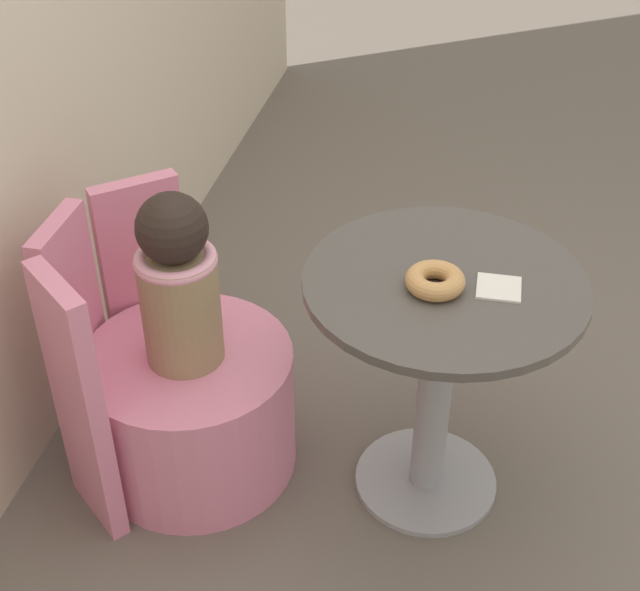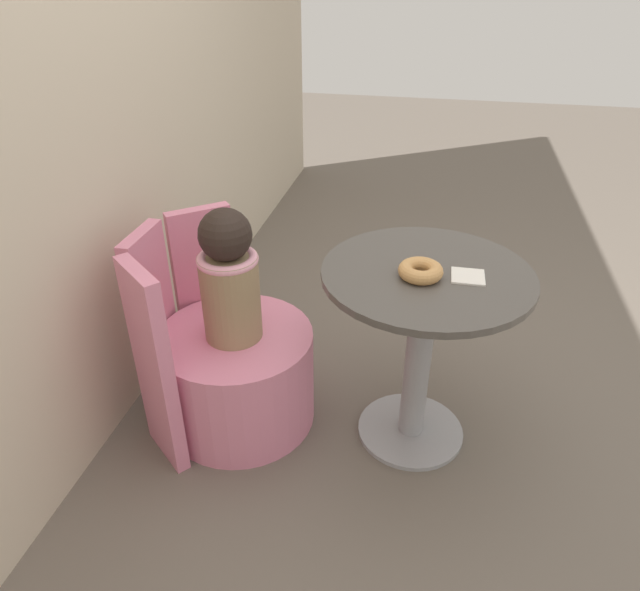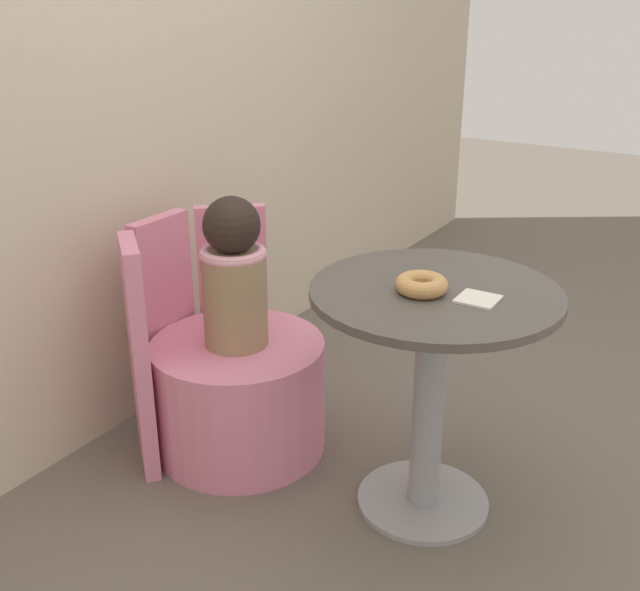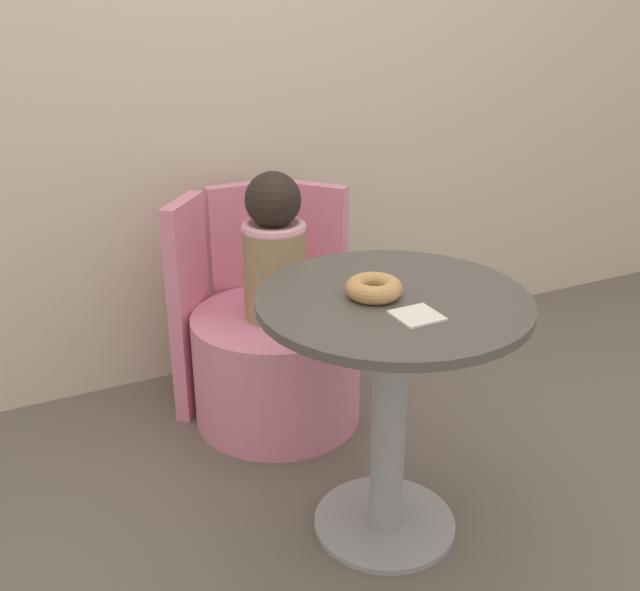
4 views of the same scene
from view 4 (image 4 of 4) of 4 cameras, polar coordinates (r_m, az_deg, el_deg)
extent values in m
plane|color=#665B51|center=(2.27, 3.65, -16.77)|extent=(12.00, 12.00, 0.00)
cube|color=beige|center=(2.79, -7.74, 17.73)|extent=(6.00, 0.06, 2.40)
cylinder|color=#99999E|center=(2.25, 4.93, -16.82)|extent=(0.40, 0.40, 0.02)
cylinder|color=#99999E|center=(2.05, 5.25, -9.40)|extent=(0.09, 0.09, 0.67)
cylinder|color=#4C4742|center=(1.89, 5.63, -0.45)|extent=(0.70, 0.70, 0.02)
cylinder|color=pink|center=(2.63, -3.28, -5.44)|extent=(0.58, 0.58, 0.39)
cube|color=pink|center=(2.81, -5.88, 0.77)|extent=(0.25, 0.05, 0.78)
cube|color=pink|center=(2.80, -0.43, 0.81)|extent=(0.20, 0.22, 0.78)
cube|color=pink|center=(2.65, -9.92, -0.95)|extent=(0.20, 0.22, 0.78)
cylinder|color=#937A56|center=(2.48, -3.46, 1.87)|extent=(0.21, 0.21, 0.32)
torus|color=pink|center=(2.43, -3.55, 5.20)|extent=(0.21, 0.21, 0.04)
sphere|color=black|center=(2.40, -3.60, 7.29)|extent=(0.18, 0.18, 0.18)
torus|color=tan|center=(1.87, 4.13, 0.57)|extent=(0.14, 0.14, 0.05)
cube|color=silver|center=(1.77, 7.40, -1.54)|extent=(0.11, 0.11, 0.01)
camera|label=1|loc=(1.71, -66.28, 27.63)|focal=50.00mm
camera|label=2|loc=(1.65, -56.90, 18.81)|focal=32.00mm
camera|label=3|loc=(1.12, -77.67, 6.32)|focal=42.00mm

